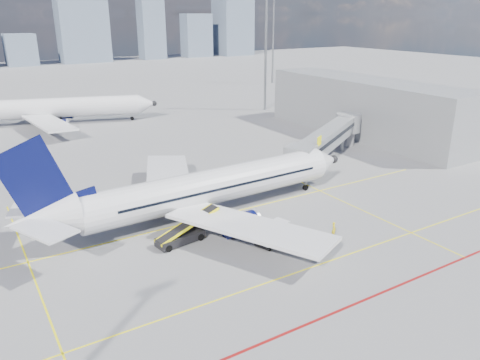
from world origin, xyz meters
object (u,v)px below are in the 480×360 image
at_px(main_aircraft, 201,190).
at_px(cargo_dolly, 273,233).
at_px(belt_loader, 182,236).
at_px(baggage_tug, 296,238).
at_px(ramp_worker, 334,229).
at_px(second_aircraft, 52,108).

distance_m(main_aircraft, cargo_dolly, 9.82).
distance_m(cargo_dolly, belt_loader, 8.81).
distance_m(baggage_tug, ramp_worker, 4.37).
bearing_deg(main_aircraft, second_aircraft, 92.35).
distance_m(baggage_tug, belt_loader, 10.97).
xyz_separation_m(baggage_tug, belt_loader, (-9.01, 6.25, -0.08)).
bearing_deg(ramp_worker, belt_loader, 85.96).
xyz_separation_m(belt_loader, ramp_worker, (13.35, -6.78, 0.07)).
relative_size(second_aircraft, baggage_tug, 14.18).
height_order(second_aircraft, ramp_worker, second_aircraft).
bearing_deg(belt_loader, cargo_dolly, -41.57).
bearing_deg(cargo_dolly, baggage_tug, -58.29).
distance_m(belt_loader, ramp_worker, 14.97).
bearing_deg(baggage_tug, second_aircraft, 74.33).
bearing_deg(baggage_tug, belt_loader, 122.02).
xyz_separation_m(main_aircraft, belt_loader, (-4.38, -4.30, -2.50)).
relative_size(baggage_tug, belt_loader, 0.40).
distance_m(main_aircraft, belt_loader, 6.62).
bearing_deg(main_aircraft, cargo_dolly, -73.80).
bearing_deg(cargo_dolly, main_aircraft, 91.05).
height_order(main_aircraft, ramp_worker, main_aircraft).
distance_m(cargo_dolly, ramp_worker, 6.30).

